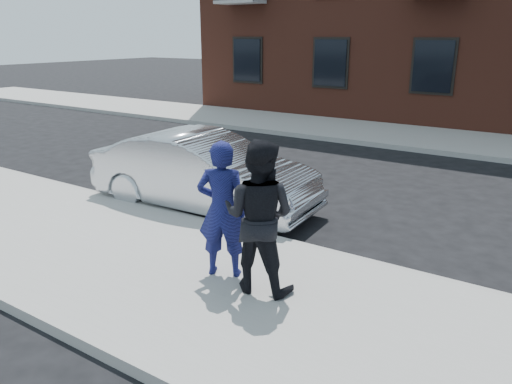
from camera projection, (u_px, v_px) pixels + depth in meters
The scene contains 8 objects.
ground at pixel (170, 268), 7.23m from camera, with size 100.00×100.00×0.00m, color black.
near_sidewalk at pixel (158, 270), 7.01m from camera, with size 50.00×3.50×0.15m, color #989690.
near_curb at pixel (233, 230), 8.44m from camera, with size 50.00×0.10×0.15m, color #999691.
far_sidewalk at pixel (409, 136), 16.15m from camera, with size 50.00×3.50×0.15m, color #989690.
far_curb at pixel (390, 146), 14.72m from camera, with size 50.00×0.10×0.15m, color #999691.
silver_sedan at pixel (204, 172), 9.47m from camera, with size 1.56×4.48×1.48m, color #B7BABF.
man_hoodie at pixel (222, 209), 6.48m from camera, with size 0.79×0.67×1.83m.
man_peacoat at pixel (259, 217), 6.08m from camera, with size 1.05×0.89×1.93m.
Camera 1 is at (4.65, -4.78, 3.24)m, focal length 35.00 mm.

